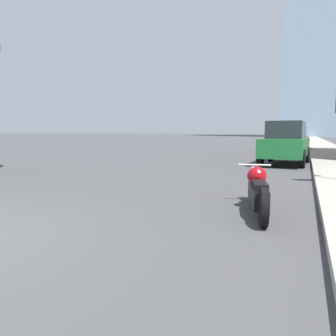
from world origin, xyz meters
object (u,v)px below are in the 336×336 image
object	(u,v)px
parked_car_white	(293,139)
parked_car_yellow	(297,135)
parked_car_green	(285,143)
parked_car_red	(296,137)
motorcycle	(258,190)
parked_car_silver	(300,135)

from	to	relation	value
parked_car_white	parked_car_yellow	size ratio (longest dim) A/B	1.05
parked_car_green	parked_car_red	xyz separation A→B (m)	(-0.14, 24.04, -0.11)
motorcycle	parked_car_white	size ratio (longest dim) A/B	0.52
motorcycle	parked_car_green	world-z (taller)	parked_car_green
parked_car_white	parked_car_yellow	bearing A→B (deg)	95.81
parked_car_white	parked_car_red	size ratio (longest dim) A/B	1.08
parked_car_green	parked_car_yellow	xyz separation A→B (m)	(-0.31, 35.22, -0.04)
motorcycle	parked_car_yellow	bearing A→B (deg)	77.74
motorcycle	parked_car_white	xyz separation A→B (m)	(-0.07, 20.09, 0.50)
motorcycle	parked_car_silver	size ratio (longest dim) A/B	0.52
motorcycle	parked_car_silver	world-z (taller)	parked_car_silver
motorcycle	parked_car_green	xyz separation A→B (m)	(-0.04, 9.06, 0.53)
parked_car_silver	parked_car_green	bearing A→B (deg)	-91.92
motorcycle	parked_car_red	xyz separation A→B (m)	(-0.18, 33.11, 0.42)
parked_car_green	parked_car_white	xyz separation A→B (m)	(-0.03, 11.03, -0.03)
parked_car_white	parked_car_red	world-z (taller)	parked_car_white
motorcycle	parked_car_yellow	distance (m)	44.29
motorcycle	parked_car_silver	bearing A→B (deg)	77.44
parked_car_green	parked_car_red	bearing A→B (deg)	94.19
parked_car_yellow	motorcycle	bearing A→B (deg)	-88.13
motorcycle	parked_car_silver	distance (m)	56.53
parked_car_red	parked_car_silver	bearing A→B (deg)	86.24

